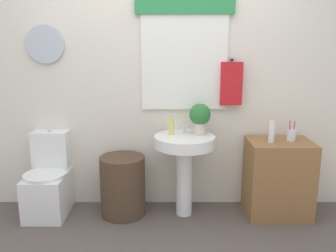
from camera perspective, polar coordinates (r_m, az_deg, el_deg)
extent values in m
cube|color=silver|center=(3.42, -1.37, 8.42)|extent=(4.40, 0.10, 2.60)
cube|color=white|center=(3.35, 2.53, 10.16)|extent=(0.80, 0.03, 0.88)
cube|color=#2D894C|center=(3.34, 2.63, 18.70)|extent=(0.90, 0.04, 0.14)
cylinder|color=silver|center=(3.52, -19.21, 12.28)|extent=(0.35, 0.03, 0.35)
cylinder|color=black|center=(3.38, 10.13, 10.45)|extent=(0.02, 0.06, 0.02)
cube|color=red|center=(3.38, 10.04, 6.70)|extent=(0.20, 0.05, 0.40)
cube|color=white|center=(3.58, -18.73, -10.34)|extent=(0.36, 0.50, 0.40)
cylinder|color=white|center=(3.45, -19.30, -7.47)|extent=(0.38, 0.38, 0.03)
cube|color=white|center=(3.60, -18.33, -3.69)|extent=(0.34, 0.18, 0.37)
cylinder|color=silver|center=(3.55, -18.55, -0.69)|extent=(0.04, 0.04, 0.02)
cylinder|color=#4C3828|center=(3.39, -7.35, -9.49)|extent=(0.42, 0.42, 0.57)
cylinder|color=white|center=(3.35, 2.52, -8.77)|extent=(0.15, 0.15, 0.66)
cylinder|color=white|center=(3.23, 2.59, -2.46)|extent=(0.56, 0.56, 0.10)
cylinder|color=silver|center=(3.32, 2.51, -0.24)|extent=(0.03, 0.03, 0.10)
cube|color=olive|center=(3.49, 17.14, -8.00)|extent=(0.57, 0.44, 0.71)
cylinder|color=#DBD166|center=(3.24, 0.45, 0.02)|extent=(0.05, 0.05, 0.16)
cylinder|color=beige|center=(3.27, 5.02, -0.42)|extent=(0.11, 0.11, 0.11)
sphere|color=#2D7033|center=(3.24, 5.06, 1.86)|extent=(0.20, 0.20, 0.20)
cylinder|color=white|center=(3.29, 16.21, -0.91)|extent=(0.05, 0.05, 0.19)
cylinder|color=silver|center=(3.42, 19.11, -1.41)|extent=(0.08, 0.08, 0.10)
cylinder|color=purple|center=(3.41, 19.45, -0.68)|extent=(0.01, 0.03, 0.18)
cylinder|color=red|center=(3.40, 18.87, -0.68)|extent=(0.01, 0.04, 0.18)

